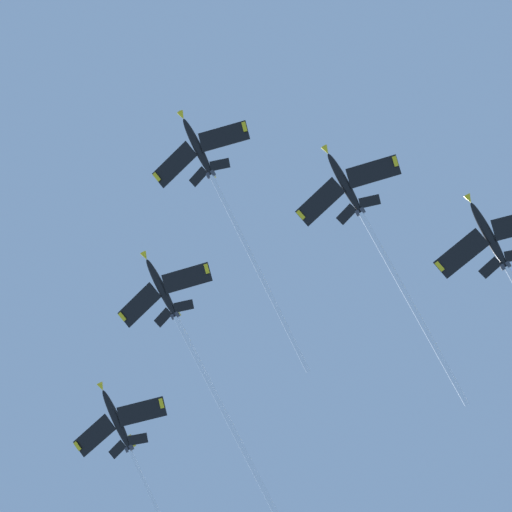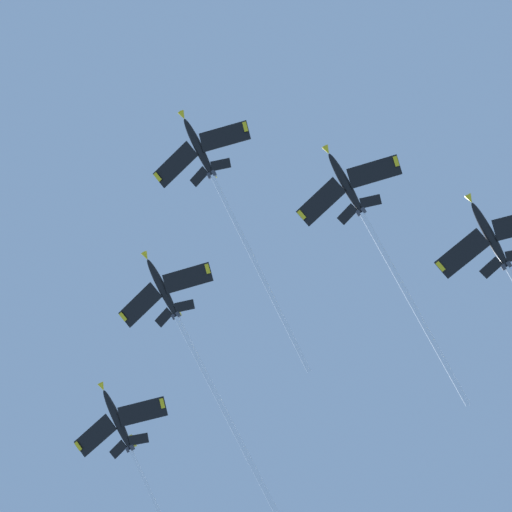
{
  "view_description": "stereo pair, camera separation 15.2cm",
  "coord_description": "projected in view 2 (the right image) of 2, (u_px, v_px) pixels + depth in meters",
  "views": [
    {
      "loc": [
        -14.08,
        -23.2,
        1.7
      ],
      "look_at": [
        -14.14,
        25.28,
        122.78
      ],
      "focal_mm": 51.24,
      "sensor_mm": 36.0,
      "label": 1
    },
    {
      "loc": [
        -14.23,
        -23.2,
        1.7
      ],
      "look_at": [
        -14.14,
        25.28,
        122.78
      ],
      "focal_mm": 51.24,
      "sensor_mm": 36.0,
      "label": 2
    }
  ],
  "objects": [
    {
      "name": "jet_lead",
      "position": [
        221.0,
        193.0,
        131.92
      ],
      "size": [
        28.98,
        41.3,
        25.7
      ],
      "color": "black"
    },
    {
      "name": "jet_right_outer",
      "position": [
        140.0,
        470.0,
        134.06
      ],
      "size": [
        32.75,
        47.53,
        28.7
      ],
      "color": "black"
    },
    {
      "name": "jet_right_wing",
      "position": [
        195.0,
        354.0,
        133.14
      ],
      "size": [
        32.17,
        44.79,
        26.12
      ],
      "color": "black"
    },
    {
      "name": "jet_left_wing",
      "position": [
        373.0,
        234.0,
        126.24
      ],
      "size": [
        28.96,
        39.57,
        23.62
      ],
      "color": "black"
    }
  ]
}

